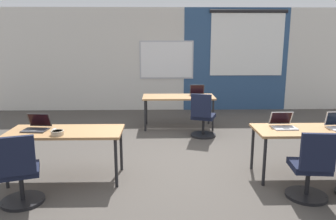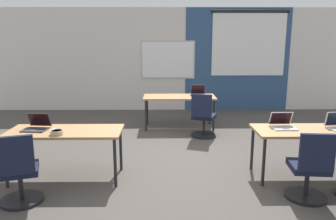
# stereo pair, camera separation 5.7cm
# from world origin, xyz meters

# --- Properties ---
(ground_plane) EXTENTS (24.00, 24.00, 0.00)m
(ground_plane) POSITION_xyz_m (0.00, 0.00, 0.00)
(ground_plane) COLOR #47423D
(back_wall_assembly) EXTENTS (10.00, 0.27, 2.80)m
(back_wall_assembly) POSITION_xyz_m (0.05, 4.20, 1.41)
(back_wall_assembly) COLOR silver
(back_wall_assembly) RESTS_ON ground
(desk_near_left) EXTENTS (1.60, 0.70, 0.72)m
(desk_near_left) POSITION_xyz_m (-1.75, -0.60, 0.66)
(desk_near_left) COLOR #A37547
(desk_near_left) RESTS_ON ground
(desk_near_right) EXTENTS (1.60, 0.70, 0.72)m
(desk_near_right) POSITION_xyz_m (1.75, -0.60, 0.66)
(desk_near_right) COLOR #A37547
(desk_near_right) RESTS_ON ground
(desk_far_center) EXTENTS (1.60, 0.70, 0.72)m
(desk_far_center) POSITION_xyz_m (0.00, 2.20, 0.66)
(desk_far_center) COLOR #A37547
(desk_far_center) RESTS_ON ground
(laptop_near_right_inner) EXTENTS (0.34, 0.33, 0.22)m
(laptop_near_right_inner) POSITION_xyz_m (1.38, -0.51, 0.77)
(laptop_near_right_inner) COLOR #B7B7BC
(laptop_near_right_inner) RESTS_ON desk_near_right
(chair_near_right_inner) EXTENTS (0.52, 0.56, 0.92)m
(chair_near_right_inner) POSITION_xyz_m (1.45, -1.33, 0.38)
(chair_near_right_inner) COLOR black
(chair_near_right_inner) RESTS_ON ground
(laptop_far_right) EXTENTS (0.33, 0.28, 0.23)m
(laptop_far_right) POSITION_xyz_m (0.43, 2.29, 0.77)
(laptop_far_right) COLOR #333338
(laptop_far_right) RESTS_ON desk_far_center
(chair_far_right) EXTENTS (0.56, 0.61, 0.92)m
(chair_far_right) POSITION_xyz_m (0.45, 1.43, 0.38)
(chair_far_right) COLOR black
(chair_far_right) RESTS_ON ground
(laptop_near_left_end) EXTENTS (0.36, 0.35, 0.22)m
(laptop_near_left_end) POSITION_xyz_m (-2.17, -0.55, 0.77)
(laptop_near_left_end) COLOR #333338
(laptop_near_left_end) RESTS_ON desk_near_left
(mouse_near_left_end) EXTENTS (0.07, 0.11, 0.03)m
(mouse_near_left_end) POSITION_xyz_m (-1.90, -0.61, 0.74)
(mouse_near_left_end) COLOR #B2B2B7
(mouse_near_left_end) RESTS_ON desk_near_left
(chair_near_left_end) EXTENTS (0.56, 0.61, 0.92)m
(chair_near_left_end) POSITION_xyz_m (-2.10, -1.38, 0.38)
(chair_near_left_end) COLOR black
(chair_near_left_end) RESTS_ON ground
(snack_bowl) EXTENTS (0.18, 0.18, 0.06)m
(snack_bowl) POSITION_xyz_m (-1.79, -0.81, 0.76)
(snack_bowl) COLOR tan
(snack_bowl) RESTS_ON desk_near_left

